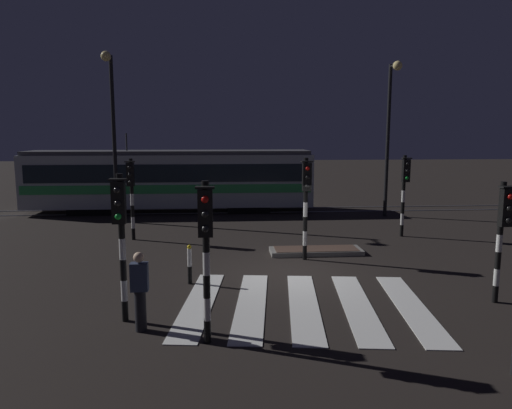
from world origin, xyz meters
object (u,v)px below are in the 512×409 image
at_px(traffic_light_corner_near_left, 121,226).
at_px(bollard_island_edge, 190,264).
at_px(traffic_light_corner_near_right, 503,225).
at_px(street_lamp_trackside_left, 112,118).
at_px(traffic_light_kerb_mid_left, 206,239).
at_px(traffic_light_corner_far_left, 131,187).
at_px(traffic_light_corner_far_right, 405,183).
at_px(pedestrian_waiting_at_kerb, 140,291).
at_px(traffic_light_median_centre, 306,193).
at_px(tram, 171,179).
at_px(street_lamp_trackside_right, 390,121).

relative_size(traffic_light_corner_near_left, bollard_island_edge, 2.97).
height_order(traffic_light_corner_near_right, street_lamp_trackside_left, street_lamp_trackside_left).
bearing_deg(traffic_light_kerb_mid_left, traffic_light_corner_far_left, 108.29).
height_order(traffic_light_corner_far_right, traffic_light_corner_far_left, traffic_light_corner_far_right).
xyz_separation_m(street_lamp_trackside_left, pedestrian_waiting_at_kerb, (3.16, -12.54, -3.94)).
bearing_deg(traffic_light_corner_near_right, traffic_light_median_centre, 132.60).
xyz_separation_m(traffic_light_corner_near_left, street_lamp_trackside_left, (-2.72, 12.07, 2.64)).
bearing_deg(bollard_island_edge, traffic_light_corner_far_right, 33.55).
xyz_separation_m(traffic_light_corner_near_right, traffic_light_median_centre, (-3.98, 4.33, 0.24)).
distance_m(traffic_light_corner_far_left, tram, 6.85).
bearing_deg(bollard_island_edge, street_lamp_trackside_right, 47.47).
bearing_deg(bollard_island_edge, traffic_light_corner_far_left, 114.43).
xyz_separation_m(traffic_light_kerb_mid_left, street_lamp_trackside_right, (8.56, 13.84, 2.57)).
relative_size(traffic_light_kerb_mid_left, street_lamp_trackside_left, 0.42).
bearing_deg(traffic_light_corner_near_left, pedestrian_waiting_at_kerb, -46.97).
distance_m(traffic_light_corner_near_left, bollard_island_edge, 3.34).
xyz_separation_m(traffic_light_corner_near_right, traffic_light_corner_near_left, (-8.89, -0.50, 0.20)).
bearing_deg(traffic_light_corner_near_left, traffic_light_median_centre, 44.56).
bearing_deg(street_lamp_trackside_left, traffic_light_median_centre, -43.47).
height_order(traffic_light_corner_far_left, traffic_light_median_centre, traffic_light_median_centre).
height_order(traffic_light_corner_near_right, tram, tram).
height_order(traffic_light_median_centre, tram, tram).
relative_size(street_lamp_trackside_left, tram, 0.51).
height_order(traffic_light_corner_far_left, street_lamp_trackside_left, street_lamp_trackside_left).
relative_size(traffic_light_kerb_mid_left, traffic_light_corner_near_right, 1.08).
distance_m(traffic_light_corner_far_left, traffic_light_median_centre, 7.08).
height_order(traffic_light_median_centre, street_lamp_trackside_right, street_lamp_trackside_right).
height_order(traffic_light_corner_near_right, traffic_light_median_centre, traffic_light_median_centre).
distance_m(street_lamp_trackside_left, pedestrian_waiting_at_kerb, 13.52).
distance_m(traffic_light_corner_far_right, street_lamp_trackside_right, 5.29).
height_order(street_lamp_trackside_right, bollard_island_edge, street_lamp_trackside_right).
relative_size(traffic_light_corner_far_left, traffic_light_corner_near_left, 0.97).
xyz_separation_m(traffic_light_corner_near_right, bollard_island_edge, (-7.62, 2.14, -1.42)).
distance_m(traffic_light_kerb_mid_left, tram, 16.46).
height_order(traffic_light_corner_far_right, traffic_light_corner_near_right, traffic_light_corner_far_right).
height_order(traffic_light_corner_far_right, street_lamp_trackside_left, street_lamp_trackside_left).
distance_m(traffic_light_corner_far_right, traffic_light_kerb_mid_left, 12.02).
height_order(traffic_light_kerb_mid_left, bollard_island_edge, traffic_light_kerb_mid_left).
relative_size(traffic_light_corner_near_left, street_lamp_trackside_right, 0.44).
bearing_deg(traffic_light_kerb_mid_left, pedestrian_waiting_at_kerb, 151.62).
bearing_deg(traffic_light_corner_far_left, traffic_light_median_centre, -29.00).
xyz_separation_m(traffic_light_corner_far_left, street_lamp_trackside_right, (11.70, 4.34, 2.61)).
xyz_separation_m(traffic_light_corner_far_right, traffic_light_corner_near_right, (-0.57, -7.57, -0.19)).
bearing_deg(bollard_island_edge, traffic_light_median_centre, 31.16).
bearing_deg(traffic_light_corner_near_left, traffic_light_corner_near_right, 3.22).
bearing_deg(tram, traffic_light_corner_near_left, -88.21).
height_order(traffic_light_corner_far_right, traffic_light_median_centre, traffic_light_median_centre).
xyz_separation_m(traffic_light_median_centre, tram, (-5.38, 10.22, -0.47)).
height_order(street_lamp_trackside_right, pedestrian_waiting_at_kerb, street_lamp_trackside_right).
xyz_separation_m(street_lamp_trackside_left, bollard_island_edge, (4.00, -9.43, -4.26)).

